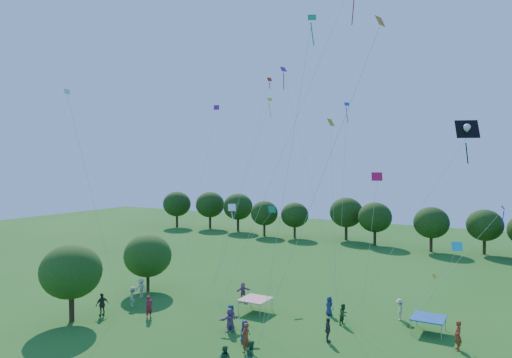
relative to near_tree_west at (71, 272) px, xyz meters
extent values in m
cylinder|color=#422B19|center=(0.00, 0.00, -2.87)|extent=(0.39, 0.39, 1.88)
ellipsoid|color=#295016|center=(0.00, 0.00, 0.01)|extent=(4.57, 4.57, 4.11)
cylinder|color=#422B19|center=(-0.89, 9.12, -3.09)|extent=(0.30, 0.30, 1.44)
ellipsoid|color=#295016|center=(-0.89, 9.12, -0.48)|extent=(4.45, 4.45, 4.00)
cylinder|color=#422B19|center=(-26.40, 43.75, -2.74)|extent=(0.44, 0.44, 2.15)
ellipsoid|color=#203E11|center=(-26.40, 43.75, 0.53)|extent=(5.17, 5.17, 4.65)
cylinder|color=#422B19|center=(-19.93, 45.39, -2.73)|extent=(0.45, 0.45, 2.17)
ellipsoid|color=#203E11|center=(-19.93, 45.39, 0.58)|extent=(5.22, 5.22, 4.70)
cylinder|color=#422B19|center=(-13.64, 45.05, -2.74)|extent=(0.44, 0.44, 2.15)
ellipsoid|color=#203E11|center=(-13.64, 45.05, 0.54)|extent=(5.17, 5.17, 4.65)
cylinder|color=#422B19|center=(-7.05, 42.77, -2.88)|extent=(0.38, 0.38, 1.87)
ellipsoid|color=#203E11|center=(-7.05, 42.77, -0.04)|extent=(4.48, 4.48, 4.03)
cylinder|color=#422B19|center=(-1.83, 43.38, -2.89)|extent=(0.38, 0.38, 1.84)
ellipsoid|color=#203E11|center=(-1.83, 43.38, -0.09)|extent=(4.42, 4.42, 3.98)
cylinder|color=#422B19|center=(5.89, 45.78, -2.74)|extent=(0.44, 0.44, 2.14)
ellipsoid|color=#203E11|center=(5.89, 45.78, 0.52)|extent=(5.14, 5.14, 4.63)
cylinder|color=#422B19|center=(11.00, 43.60, -2.80)|extent=(0.42, 0.42, 2.03)
ellipsoid|color=#203E11|center=(11.00, 43.60, 0.28)|extent=(4.86, 4.86, 4.37)
cylinder|color=#422B19|center=(18.97, 42.49, -2.83)|extent=(0.40, 0.40, 1.96)
ellipsoid|color=#203E11|center=(18.97, 42.49, 0.15)|extent=(4.71, 4.71, 4.24)
cylinder|color=#422B19|center=(25.35, 44.02, -2.86)|extent=(0.39, 0.39, 1.91)
ellipsoid|color=#203E11|center=(25.35, 44.02, 0.05)|extent=(4.59, 4.59, 4.13)
cube|color=red|center=(10.94, 8.89, -2.76)|extent=(2.20, 2.20, 0.08)
cylinder|color=#999999|center=(9.94, 7.89, -3.26)|extent=(0.05, 0.05, 1.10)
cylinder|color=#999999|center=(11.94, 7.89, -3.26)|extent=(0.05, 0.05, 1.10)
cylinder|color=#999999|center=(9.94, 9.89, -3.26)|extent=(0.05, 0.05, 1.10)
cylinder|color=#999999|center=(11.94, 9.89, -3.26)|extent=(0.05, 0.05, 1.10)
cube|color=#1A4EAB|center=(23.81, 11.19, -2.76)|extent=(2.20, 2.20, 0.08)
cylinder|color=#999999|center=(22.81, 10.19, -3.26)|extent=(0.05, 0.05, 1.10)
cylinder|color=#999999|center=(24.81, 10.19, -3.26)|extent=(0.05, 0.05, 1.10)
cylinder|color=#999999|center=(22.81, 12.19, -3.26)|extent=(0.05, 0.05, 1.10)
cylinder|color=#999999|center=(24.81, 12.19, -3.26)|extent=(0.05, 0.05, 1.10)
imported|color=navy|center=(11.26, 4.79, -2.94)|extent=(0.57, 0.92, 1.76)
imported|color=maroon|center=(4.64, 3.42, -2.93)|extent=(0.52, 0.72, 1.77)
imported|color=#BBB195|center=(0.06, 7.25, -2.99)|extent=(1.12, 0.58, 1.65)
imported|color=#3B352F|center=(0.96, 2.08, -2.92)|extent=(0.73, 1.13, 1.78)
imported|color=#94567C|center=(8.25, 11.37, -3.08)|extent=(1.22, 1.38, 1.47)
imported|color=navy|center=(16.38, 11.17, -3.08)|extent=(0.82, 0.63, 1.47)
imported|color=maroon|center=(14.33, 1.84, -2.88)|extent=(0.51, 0.74, 1.87)
imported|color=#275C35|center=(15.98, -0.20, -2.93)|extent=(0.89, 0.98, 1.76)
imported|color=beige|center=(21.46, 12.76, -2.99)|extent=(0.54, 1.10, 1.65)
imported|color=#453C37|center=(18.28, 5.97, -2.99)|extent=(0.84, 1.07, 1.66)
imported|color=#A25F99|center=(11.59, 4.20, -2.95)|extent=(1.34, 1.67, 1.73)
imported|color=navy|center=(13.51, 3.08, -3.05)|extent=(0.64, 0.84, 1.52)
imported|color=maroon|center=(25.97, 8.90, -2.87)|extent=(0.71, 0.83, 1.89)
imported|color=#265122|center=(18.09, 9.65, -3.03)|extent=(0.58, 0.85, 1.57)
imported|color=#A59C84|center=(1.47, 4.85, -2.96)|extent=(1.19, 1.08, 1.71)
cube|color=black|center=(26.61, 5.80, 10.12)|extent=(1.39, 1.04, 1.06)
cube|color=black|center=(26.61, 5.85, 8.75)|extent=(0.17, 0.27, 1.18)
sphere|color=white|center=(26.61, 5.74, 10.22)|extent=(0.39, 0.39, 0.39)
cylinder|color=white|center=(26.61, 5.74, 9.94)|extent=(0.27, 0.54, 0.34)
cylinder|color=white|center=(26.61, 5.74, 9.94)|extent=(0.27, 0.54, 0.34)
cylinder|color=beige|center=(23.18, 3.98, 3.55)|extent=(6.87, 3.67, 12.13)
cube|color=red|center=(19.34, 7.67, 19.07)|extent=(0.46, 0.52, 2.94)
cylinder|color=beige|center=(15.40, 5.06, 9.10)|extent=(7.92, 5.13, 23.23)
cube|color=red|center=(9.07, 14.72, 15.92)|extent=(0.43, 0.49, 0.38)
cube|color=red|center=(9.07, 14.77, 15.35)|extent=(0.09, 0.15, 0.61)
cylinder|color=beige|center=(7.63, 12.43, 6.62)|extent=(2.91, 4.60, 18.26)
cube|color=orange|center=(24.13, -3.51, 14.06)|extent=(0.34, 0.51, 0.43)
cylinder|color=beige|center=(20.06, -1.52, 5.68)|extent=(8.14, 4.00, 16.39)
cube|color=#CFFA16|center=(10.34, 12.41, 13.73)|extent=(0.48, 0.48, 0.31)
cube|color=#CFFA16|center=(10.34, 12.46, 12.82)|extent=(0.07, 0.29, 1.29)
cylinder|color=beige|center=(8.04, 11.47, 5.52)|extent=(4.62, 1.91, 16.08)
cube|color=#198D4E|center=(19.62, -0.09, 15.86)|extent=(0.52, 0.44, 0.37)
cube|color=#198D4E|center=(19.62, -0.04, 15.00)|extent=(0.14, 0.27, 1.16)
cylinder|color=beige|center=(17.86, 0.23, 6.58)|extent=(3.54, 0.65, 18.20)
cube|color=#1243B9|center=(16.13, 15.79, 13.32)|extent=(0.51, 0.46, 0.32)
cube|color=#1243B9|center=(16.13, 15.84, 12.39)|extent=(0.14, 0.30, 1.31)
cylinder|color=beige|center=(16.45, 13.97, 5.32)|extent=(0.67, 3.67, 15.66)
cube|color=#841684|center=(2.76, 15.20, 13.78)|extent=(0.60, 0.47, 0.50)
cylinder|color=beige|center=(2.62, 12.44, 5.52)|extent=(0.29, 5.53, 16.07)
cube|color=silver|center=(2.47, -2.03, 13.06)|extent=(0.29, 0.44, 0.36)
cylinder|color=beige|center=(1.84, 0.64, 5.19)|extent=(1.29, 5.37, 15.42)
cube|color=#0EADD2|center=(25.89, 8.45, 2.96)|extent=(0.71, 0.54, 0.51)
cylinder|color=beige|center=(24.60, 9.99, 0.09)|extent=(2.60, 3.09, 5.22)
cube|color=red|center=(21.44, 6.12, 7.35)|extent=(0.77, 0.62, 0.53)
cylinder|color=beige|center=(20.97, 6.02, 2.28)|extent=(0.95, 0.21, 9.59)
cube|color=orange|center=(15.99, 12.31, 11.48)|extent=(0.45, 0.72, 0.60)
cylinder|color=beige|center=(16.36, 12.06, 4.34)|extent=(0.76, 0.52, 13.71)
cube|color=yellow|center=(24.11, 11.50, 0.19)|extent=(0.31, 0.38, 0.27)
cylinder|color=beige|center=(23.60, 11.54, -1.23)|extent=(1.04, 0.10, 2.57)
cube|color=#188546|center=(9.08, 15.20, 3.84)|extent=(0.75, 0.76, 0.60)
cylinder|color=beige|center=(7.46, 12.85, 0.52)|extent=(3.26, 4.71, 6.08)
cube|color=#1516D3|center=(28.15, 17.45, 4.75)|extent=(0.31, 0.39, 0.27)
cube|color=#1516D3|center=(28.15, 17.50, 3.94)|extent=(0.19, 0.25, 1.17)
cylinder|color=beige|center=(25.47, 14.58, 1.05)|extent=(5.37, 5.75, 7.13)
cube|color=#8B1785|center=(12.07, 11.59, 16.00)|extent=(0.51, 0.60, 0.42)
cube|color=#8B1785|center=(12.07, 11.64, 14.98)|extent=(0.16, 0.31, 1.36)
cylinder|color=beige|center=(14.46, 11.79, 6.63)|extent=(4.79, 0.40, 18.30)
cube|color=white|center=(8.50, 9.22, 4.50)|extent=(0.69, 0.63, 0.58)
cube|color=white|center=(8.50, 9.27, 3.79)|extent=(0.08, 0.15, 0.60)
cylinder|color=beige|center=(7.24, 9.62, 0.86)|extent=(2.53, 0.84, 6.75)
camera|label=1|loc=(29.24, -22.53, 8.20)|focal=32.00mm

